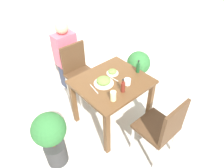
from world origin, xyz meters
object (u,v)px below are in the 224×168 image
Objects in this scene: potted_plant_left at (51,136)px; potted_plant_right at (138,67)px; sauce_bottle at (138,67)px; drink_cup at (127,82)px; condiment_bottle at (123,87)px; juice_glass at (113,96)px; person_figure at (66,56)px; chair_near at (162,127)px; side_plate at (112,72)px; food_plate at (104,81)px; chair_far at (79,70)px.

potted_plant_left reaches higher than potted_plant_right.
drink_cup is at bearing -162.86° from sauce_bottle.
sauce_bottle is at bearing 19.18° from condiment_bottle.
juice_glass is 1.42m from person_figure.
drink_cup is 1.31m from person_figure.
chair_near is at bearing -125.85° from potted_plant_right.
side_plate is 0.50m from juice_glass.
side_plate is at bearing -84.53° from person_figure.
drink_cup is (0.05, 0.61, 0.26)m from chair_near.
juice_glass is 0.18m from condiment_bottle.
food_plate is at bearing -166.11° from potted_plant_right.
food_plate is 2.08× the size of juice_glass.
chair_near is at bearing -93.71° from side_plate.
potted_plant_left is 1.74m from potted_plant_right.
chair_far reaches higher than drink_cup.
food_plate reaches higher than side_plate.
chair_far is at bearing 115.22° from sauce_bottle.
drink_cup is 0.68× the size of juice_glass.
person_figure reaches higher than condiment_bottle.
person_figure reaches higher than juice_glass.
chair_near is at bearing -37.72° from potted_plant_left.
potted_plant_left is at bearing 177.64° from sauce_bottle.
side_plate is 1.33× the size of juice_glass.
juice_glass reaches higher than side_plate.
drink_cup is at bearing -92.20° from side_plate.
juice_glass reaches higher than drink_cup.
sauce_bottle reaches higher than food_plate.
person_figure is (-0.09, 1.29, -0.19)m from drink_cup.
food_plate is 1.32× the size of sauce_bottle.
person_figure reaches higher than chair_near.
potted_plant_left is at bearing -128.96° from person_figure.
potted_plant_left is at bearing 161.85° from juice_glass.
side_plate is 0.85× the size of sauce_bottle.
chair_near is 1.53m from chair_far.
condiment_bottle is at bearing -92.00° from person_figure.
condiment_bottle reaches higher than side_plate.
condiment_bottle is (0.18, 0.03, 0.01)m from juice_glass.
condiment_bottle reaches higher than drink_cup.
potted_plant_left is (-0.97, 0.75, -0.04)m from chair_near.
person_figure is at bearing 88.00° from condiment_bottle.
sauce_bottle is at bearing 16.51° from juice_glass.
side_plate is at bearing 48.89° from juice_glass.
chair_far reaches higher than potted_plant_right.
potted_plant_right is 1.18m from person_figure.
potted_plant_left is at bearing -37.72° from chair_near.
food_plate is 0.31× the size of potted_plant_left.
side_plate reaches higher than potted_plant_right.
chair_far is at bearing 96.79° from drink_cup.
side_plate is 0.13× the size of person_figure.
drink_cup is 0.10× the size of potted_plant_left.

